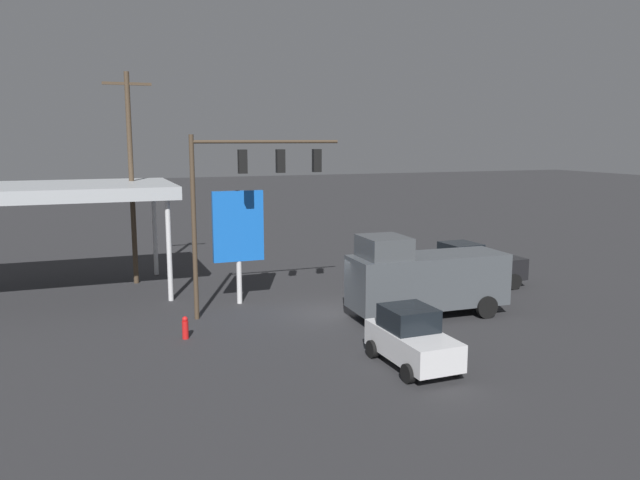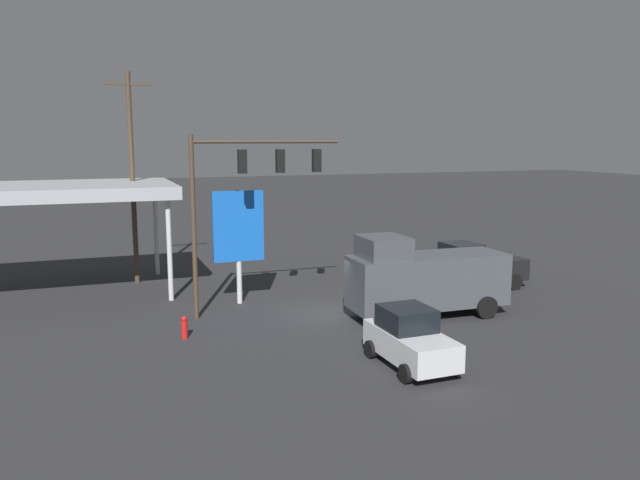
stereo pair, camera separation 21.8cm
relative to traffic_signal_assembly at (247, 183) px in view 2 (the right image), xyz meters
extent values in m
plane|color=#2D2D30|center=(-3.57, 1.31, -5.71)|extent=(200.00, 200.00, 0.00)
cylinder|color=#473828|center=(2.29, 0.02, -1.85)|extent=(0.20, 0.20, 7.72)
cylinder|color=#473828|center=(-0.91, 0.02, 1.71)|extent=(6.39, 0.14, 0.14)
cube|color=black|center=(0.18, 0.02, 0.89)|extent=(0.36, 0.28, 1.00)
sphere|color=#FF4141|center=(0.18, -0.16, 1.19)|extent=(0.22, 0.22, 0.22)
sphere|color=#392305|center=(0.18, -0.16, 0.89)|extent=(0.22, 0.22, 0.22)
sphere|color=black|center=(0.18, -0.16, 0.59)|extent=(0.22, 0.22, 0.22)
cube|color=black|center=(-1.49, 0.02, 0.89)|extent=(0.36, 0.28, 1.00)
sphere|color=#FF4141|center=(-1.49, -0.16, 1.19)|extent=(0.22, 0.22, 0.22)
sphere|color=#392305|center=(-1.49, -0.16, 0.89)|extent=(0.22, 0.22, 0.22)
sphere|color=black|center=(-1.49, -0.16, 0.59)|extent=(0.22, 0.22, 0.22)
cube|color=black|center=(-3.15, 0.02, 0.89)|extent=(0.36, 0.28, 1.00)
sphere|color=#FF4141|center=(-3.15, -0.16, 1.19)|extent=(0.22, 0.22, 0.22)
sphere|color=#392305|center=(-3.15, -0.16, 0.89)|extent=(0.22, 0.22, 0.22)
sphere|color=black|center=(-3.15, -0.16, 0.59)|extent=(0.22, 0.22, 0.22)
cylinder|color=#473828|center=(4.14, -7.81, -0.27)|extent=(0.26, 0.26, 10.88)
cube|color=#473828|center=(4.14, -7.81, 4.58)|extent=(2.40, 0.14, 0.14)
cube|color=#B2B7BC|center=(8.28, -6.51, -0.61)|extent=(11.94, 7.28, 0.60)
cube|color=red|center=(8.28, -10.17, -0.61)|extent=(11.94, 0.06, 0.36)
cylinder|color=silver|center=(2.91, -9.55, -3.31)|extent=(0.24, 0.24, 4.79)
cylinder|color=silver|center=(2.91, -3.47, -3.31)|extent=(0.24, 0.24, 4.79)
cylinder|color=silver|center=(-0.01, -1.83, -3.09)|extent=(0.24, 0.24, 5.23)
cube|color=blue|center=(-0.01, -1.83, -2.10)|extent=(2.34, 0.24, 3.23)
cube|color=black|center=(-0.01, -1.96, -2.10)|extent=(1.64, 0.04, 1.13)
cube|color=black|center=(-11.91, -0.47, -4.76)|extent=(5.26, 2.17, 1.10)
cube|color=black|center=(-11.01, -0.44, -3.76)|extent=(1.66, 1.89, 0.90)
cylinder|color=black|center=(-10.25, 0.61, -5.31)|extent=(0.81, 0.25, 0.80)
cylinder|color=black|center=(-10.18, -1.43, -5.31)|extent=(0.81, 0.25, 0.80)
cylinder|color=black|center=(-13.63, 0.49, -5.31)|extent=(0.81, 0.25, 0.80)
cylinder|color=black|center=(-13.56, -1.55, -5.31)|extent=(0.81, 0.25, 0.80)
cube|color=#474C51|center=(-7.08, 3.08, -4.13)|extent=(6.85, 2.47, 2.20)
cube|color=#45494E|center=(-4.98, 3.02, -2.58)|extent=(1.85, 2.16, 0.90)
cylinder|color=black|center=(-4.84, 4.19, -5.23)|extent=(0.97, 0.24, 0.96)
cylinder|color=black|center=(-4.90, 1.85, -5.23)|extent=(0.97, 0.24, 0.96)
cylinder|color=black|center=(-9.26, 4.30, -5.23)|extent=(0.97, 0.24, 0.96)
cylinder|color=black|center=(-9.32, 1.96, -5.23)|extent=(0.97, 0.24, 0.96)
cube|color=silver|center=(-3.52, 8.17, -4.95)|extent=(1.78, 3.84, 0.90)
cube|color=black|center=(-3.51, 7.87, -4.12)|extent=(1.60, 1.73, 0.76)
cylinder|color=black|center=(-4.41, 9.38, -5.40)|extent=(0.23, 0.62, 0.62)
cylinder|color=black|center=(-2.67, 9.42, -5.40)|extent=(0.23, 0.62, 0.62)
cylinder|color=black|center=(-4.36, 6.91, -5.40)|extent=(0.23, 0.62, 0.62)
cylinder|color=black|center=(-2.62, 6.95, -5.40)|extent=(0.23, 0.62, 0.62)
cylinder|color=red|center=(3.15, 2.54, -5.36)|extent=(0.24, 0.24, 0.70)
sphere|color=red|center=(3.15, 2.54, -4.94)|extent=(0.22, 0.22, 0.22)
camera|label=1|loc=(6.46, 25.75, 1.83)|focal=35.00mm
camera|label=2|loc=(6.26, 25.83, 1.83)|focal=35.00mm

